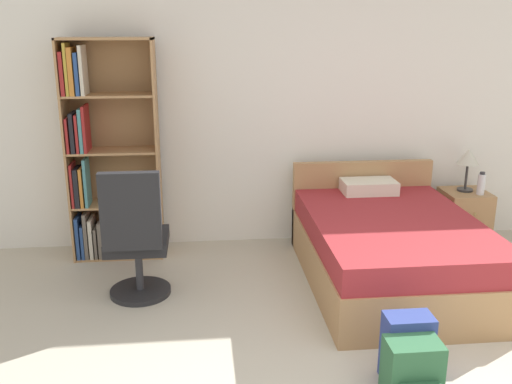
# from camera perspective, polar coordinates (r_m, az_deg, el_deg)

# --- Properties ---
(wall_back) EXTENTS (9.00, 0.06, 2.60)m
(wall_back) POSITION_cam_1_polar(r_m,az_deg,el_deg) (5.59, 5.41, 8.10)
(wall_back) COLOR white
(wall_back) RESTS_ON ground_plane
(bookshelf) EXTENTS (0.81, 0.34, 2.00)m
(bookshelf) POSITION_cam_1_polar(r_m,az_deg,el_deg) (5.35, -15.25, 3.40)
(bookshelf) COLOR #AD7F51
(bookshelf) RESTS_ON ground_plane
(bed) EXTENTS (1.36, 1.95, 0.84)m
(bed) POSITION_cam_1_polar(r_m,az_deg,el_deg) (4.95, 13.18, -5.43)
(bed) COLOR #AD7F51
(bed) RESTS_ON ground_plane
(office_chair) EXTENTS (0.49, 0.57, 1.09)m
(office_chair) POSITION_cam_1_polar(r_m,az_deg,el_deg) (4.52, -11.95, -4.77)
(office_chair) COLOR #232326
(office_chair) RESTS_ON ground_plane
(nightstand) EXTENTS (0.42, 0.45, 0.53)m
(nightstand) POSITION_cam_1_polar(r_m,az_deg,el_deg) (6.03, 20.03, -2.36)
(nightstand) COLOR #AD7F51
(nightstand) RESTS_ON ground_plane
(table_lamp) EXTENTS (0.21, 0.21, 0.42)m
(table_lamp) POSITION_cam_1_polar(r_m,az_deg,el_deg) (5.89, 20.46, 3.13)
(table_lamp) COLOR #333333
(table_lamp) RESTS_ON nightstand
(water_bottle) EXTENTS (0.07, 0.07, 0.22)m
(water_bottle) POSITION_cam_1_polar(r_m,az_deg,el_deg) (5.87, 21.60, 0.76)
(water_bottle) COLOR silver
(water_bottle) RESTS_ON nightstand
(backpack_blue) EXTENTS (0.29, 0.24, 0.44)m
(backpack_blue) POSITION_cam_1_polar(r_m,az_deg,el_deg) (3.71, 14.90, -15.08)
(backpack_blue) COLOR navy
(backpack_blue) RESTS_ON ground_plane
(backpack_green) EXTENTS (0.32, 0.29, 0.38)m
(backpack_green) POSITION_cam_1_polar(r_m,az_deg,el_deg) (3.56, 15.40, -17.11)
(backpack_green) COLOR #2D603D
(backpack_green) RESTS_ON ground_plane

